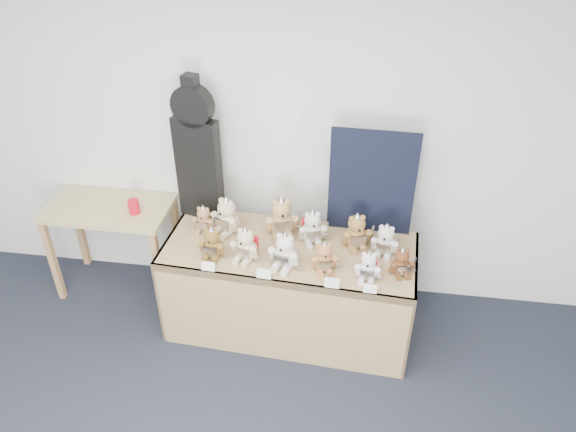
# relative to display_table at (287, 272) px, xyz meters

# --- Properties ---
(room_shell) EXTENTS (6.00, 6.00, 6.00)m
(room_shell) POSITION_rel_display_table_xyz_m (-0.10, 0.62, 0.91)
(room_shell) COLOR silver
(room_shell) RESTS_ON floor
(display_table) EXTENTS (1.88, 0.88, 0.77)m
(display_table) POSITION_rel_display_table_xyz_m (0.00, 0.00, 0.00)
(display_table) COLOR olive
(display_table) RESTS_ON floor
(side_table) EXTENTS (0.99, 0.56, 0.82)m
(side_table) POSITION_rel_display_table_xyz_m (-1.49, 0.34, 0.08)
(side_table) COLOR tan
(side_table) RESTS_ON floor
(guitar_case) EXTENTS (0.36, 0.18, 1.15)m
(guitar_case) POSITION_rel_display_table_xyz_m (-0.73, 0.41, 0.72)
(guitar_case) COLOR black
(guitar_case) RESTS_ON display_table
(navy_board) EXTENTS (0.62, 0.04, 0.83)m
(navy_board) POSITION_rel_display_table_xyz_m (0.56, 0.39, 0.58)
(navy_board) COLOR black
(navy_board) RESTS_ON display_table
(red_cup) EXTENTS (0.09, 0.09, 0.11)m
(red_cup) POSITION_rel_display_table_xyz_m (-1.24, 0.29, 0.27)
(red_cup) COLOR red
(red_cup) RESTS_ON side_table
(teddy_front_far_left) EXTENTS (0.21, 0.18, 0.26)m
(teddy_front_far_left) POSITION_rel_display_table_xyz_m (-0.52, -0.09, 0.27)
(teddy_front_far_left) COLOR brown
(teddy_front_far_left) RESTS_ON display_table
(teddy_front_left) EXTENTS (0.23, 0.21, 0.28)m
(teddy_front_left) POSITION_rel_display_table_xyz_m (-0.28, -0.08, 0.27)
(teddy_front_left) COLOR beige
(teddy_front_left) RESTS_ON display_table
(teddy_front_centre) EXTENTS (0.24, 0.23, 0.30)m
(teddy_front_centre) POSITION_rel_display_table_xyz_m (0.00, -0.13, 0.28)
(teddy_front_centre) COLOR silver
(teddy_front_centre) RESTS_ON display_table
(teddy_front_right) EXTENTS (0.21, 0.18, 0.25)m
(teddy_front_right) POSITION_rel_display_table_xyz_m (0.27, -0.13, 0.26)
(teddy_front_right) COLOR #A6693F
(teddy_front_right) RESTS_ON display_table
(teddy_front_far_right) EXTENTS (0.20, 0.17, 0.24)m
(teddy_front_far_right) POSITION_rel_display_table_xyz_m (0.57, -0.18, 0.26)
(teddy_front_far_right) COLOR silver
(teddy_front_far_right) RESTS_ON display_table
(teddy_front_end) EXTENTS (0.19, 0.17, 0.23)m
(teddy_front_end) POSITION_rel_display_table_xyz_m (0.80, -0.10, 0.25)
(teddy_front_end) COLOR brown
(teddy_front_end) RESTS_ON display_table
(teddy_back_left) EXTENTS (0.25, 0.25, 0.32)m
(teddy_back_left) POSITION_rel_display_table_xyz_m (-0.49, 0.22, 0.29)
(teddy_back_left) COLOR beige
(teddy_back_left) RESTS_ON display_table
(teddy_back_centre_left) EXTENTS (0.29, 0.26, 0.34)m
(teddy_back_centre_left) POSITION_rel_display_table_xyz_m (-0.08, 0.25, 0.30)
(teddy_back_centre_left) COLOR tan
(teddy_back_centre_left) RESTS_ON display_table
(teddy_back_centre_right) EXTENTS (0.24, 0.22, 0.28)m
(teddy_back_centre_right) POSITION_rel_display_table_xyz_m (0.16, 0.19, 0.28)
(teddy_back_centre_right) COLOR beige
(teddy_back_centre_right) RESTS_ON display_table
(teddy_back_right) EXTENTS (0.25, 0.23, 0.30)m
(teddy_back_right) POSITION_rel_display_table_xyz_m (0.48, 0.17, 0.28)
(teddy_back_right) COLOR olive
(teddy_back_right) RESTS_ON display_table
(teddy_back_end) EXTENTS (0.22, 0.19, 0.27)m
(teddy_back_end) POSITION_rel_display_table_xyz_m (0.68, 0.11, 0.27)
(teddy_back_end) COLOR silver
(teddy_back_end) RESTS_ON display_table
(teddy_back_far_left) EXTENTS (0.19, 0.16, 0.23)m
(teddy_back_far_left) POSITION_rel_display_table_xyz_m (-0.67, 0.21, 0.26)
(teddy_back_far_left) COLOR #A0724A
(teddy_back_far_left) RESTS_ON display_table
(entry_card_a) EXTENTS (0.10, 0.03, 0.07)m
(entry_card_a) POSITION_rel_display_table_xyz_m (-0.51, -0.26, 0.20)
(entry_card_a) COLOR silver
(entry_card_a) RESTS_ON display_table
(entry_card_b) EXTENTS (0.10, 0.03, 0.07)m
(entry_card_b) POSITION_rel_display_table_xyz_m (-0.12, -0.28, 0.20)
(entry_card_b) COLOR silver
(entry_card_b) RESTS_ON display_table
(entry_card_c) EXTENTS (0.10, 0.03, 0.07)m
(entry_card_c) POSITION_rel_display_table_xyz_m (0.34, -0.31, 0.20)
(entry_card_c) COLOR silver
(entry_card_c) RESTS_ON display_table
(entry_card_d) EXTENTS (0.09, 0.03, 0.06)m
(entry_card_d) POSITION_rel_display_table_xyz_m (0.59, -0.33, 0.20)
(entry_card_d) COLOR silver
(entry_card_d) RESTS_ON display_table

